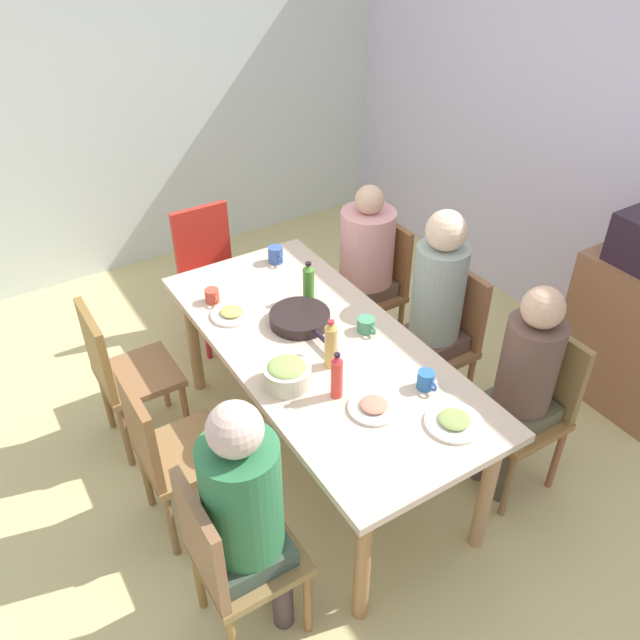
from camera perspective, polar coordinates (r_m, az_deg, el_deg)
name	(u,v)px	position (r m, az deg, el deg)	size (l,w,h in m)	color
ground_plane	(320,454)	(3.69, 0.00, -11.68)	(6.11, 6.11, 0.00)	#CDBE7E
wall_back	(630,154)	(4.27, 25.52, 12.98)	(5.33, 0.12, 2.60)	silver
wall_left	(128,96)	(5.10, -16.50, 18.34)	(0.12, 4.34, 2.60)	silver
dining_table	(320,359)	(3.22, 0.00, -3.41)	(1.96, 0.88, 0.77)	beige
chair_0	(443,334)	(3.73, 10.76, -1.21)	(0.40, 0.40, 0.90)	olive
person_0	(436,301)	(3.53, 10.11, 1.61)	(0.30, 0.30, 1.30)	brown
chair_1	(167,449)	(3.10, -13.23, -10.93)	(0.40, 0.40, 0.90)	olive
chair_2	(530,402)	(3.41, 17.93, -6.83)	(0.40, 0.40, 0.90)	olive
person_2	(524,377)	(3.22, 17.47, -4.83)	(0.30, 0.30, 1.21)	brown
chair_3	(229,556)	(2.70, -7.98, -19.78)	(0.40, 0.40, 0.90)	olive
person_3	(246,506)	(2.53, -6.53, -15.92)	(0.30, 0.30, 1.26)	#404042
chair_4	(211,267)	(4.32, -9.58, 4.57)	(0.40, 0.40, 0.90)	#AD3423
chair_5	(376,281)	(4.14, 4.90, 3.42)	(0.40, 0.40, 0.90)	brown
person_5	(365,257)	(3.99, 4.00, 5.51)	(0.33, 0.33, 1.18)	brown
chair_6	(122,370)	(3.58, -16.96, -4.21)	(0.40, 0.40, 0.90)	#8A613E
plate_0	(232,313)	(3.38, -7.74, 0.59)	(0.22, 0.22, 0.04)	white
plate_1	(374,407)	(2.83, 4.74, -7.58)	(0.23, 0.23, 0.04)	silver
plate_2	(454,421)	(2.81, 11.65, -8.71)	(0.25, 0.25, 0.04)	white
bowl_0	(287,374)	(2.91, -2.91, -4.71)	(0.22, 0.22, 0.12)	beige
serving_pan	(300,318)	(3.29, -1.75, 0.14)	(0.49, 0.31, 0.06)	black
cup_0	(276,255)	(3.80, -3.91, 5.73)	(0.12, 0.09, 0.10)	#39569A
cup_1	(366,325)	(3.24, 4.09, -0.43)	(0.12, 0.09, 0.07)	#468964
cup_2	(212,296)	(3.49, -9.42, 2.10)	(0.11, 0.08, 0.07)	#C94634
cup_3	(426,380)	(2.94, 9.27, -5.23)	(0.11, 0.08, 0.09)	#2963A3
bottle_0	(309,283)	(3.42, -1.01, 3.30)	(0.06, 0.06, 0.23)	#46892E
bottle_1	(337,376)	(2.82, 1.48, -4.95)	(0.05, 0.05, 0.23)	red
bottle_2	(331,345)	(2.97, 0.96, -2.18)	(0.06, 0.06, 0.26)	tan
side_cabinet	(634,335)	(4.18, 25.83, -1.22)	(0.70, 0.44, 0.90)	#966141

